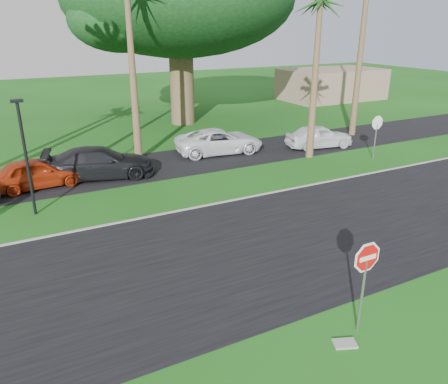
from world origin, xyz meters
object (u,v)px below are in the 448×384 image
object	(u,v)px
car_red	(37,173)
car_minivan	(219,141)
stop_sign_far	(377,128)
car_dark	(100,163)
stop_sign_near	(365,269)
car_pickup	(319,137)

from	to	relation	value
car_red	car_minivan	size ratio (longest dim) A/B	0.81
car_minivan	stop_sign_far	bearing A→B (deg)	-117.82
car_dark	stop_sign_far	bearing A→B (deg)	-92.67
stop_sign_near	stop_sign_far	bearing A→B (deg)	43.73
car_dark	stop_sign_near	bearing A→B (deg)	-156.19
stop_sign_near	car_dark	size ratio (longest dim) A/B	0.50
stop_sign_far	car_pickup	size ratio (longest dim) A/B	0.63
stop_sign_far	car_pickup	world-z (taller)	stop_sign_far
stop_sign_near	stop_sign_far	size ratio (longest dim) A/B	1.00
car_minivan	car_red	bearing A→B (deg)	104.46
car_minivan	car_pickup	xyz separation A→B (m)	(6.07, -1.71, -0.01)
stop_sign_near	car_pickup	bearing A→B (deg)	54.49
car_dark	car_minivan	bearing A→B (deg)	-68.22
stop_sign_far	car_pickup	distance (m)	3.74
stop_sign_near	car_dark	xyz separation A→B (m)	(-3.10, 14.82, -1.01)
stop_sign_far	car_red	xyz separation A→B (m)	(-17.56, 3.72, -1.06)
stop_sign_near	car_pickup	world-z (taller)	stop_sign_near
car_pickup	car_minivan	bearing A→B (deg)	83.92
stop_sign_far	stop_sign_near	bearing A→B (deg)	43.73
car_dark	car_red	bearing A→B (deg)	103.89
stop_sign_near	car_dark	bearing A→B (deg)	101.82
stop_sign_near	car_pickup	distance (m)	17.68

